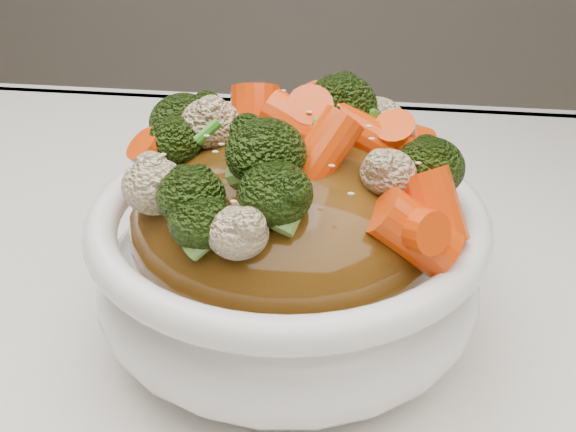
# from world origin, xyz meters

# --- Properties ---
(tablecloth) EXTENTS (1.20, 0.80, 0.04)m
(tablecloth) POSITION_xyz_m (0.00, 0.00, 0.73)
(tablecloth) COLOR silver
(tablecloth) RESTS_ON dining_table
(bowl) EXTENTS (0.20, 0.20, 0.08)m
(bowl) POSITION_xyz_m (0.00, 0.06, 0.79)
(bowl) COLOR white
(bowl) RESTS_ON tablecloth
(sauce_base) EXTENTS (0.16, 0.16, 0.09)m
(sauce_base) POSITION_xyz_m (0.00, 0.06, 0.82)
(sauce_base) COLOR #51310D
(sauce_base) RESTS_ON bowl
(carrots) EXTENTS (0.16, 0.16, 0.05)m
(carrots) POSITION_xyz_m (0.00, 0.06, 0.88)
(carrots) COLOR #EE4407
(carrots) RESTS_ON sauce_base
(broccoli) EXTENTS (0.16, 0.16, 0.04)m
(broccoli) POSITION_xyz_m (0.00, 0.06, 0.87)
(broccoli) COLOR black
(broccoli) RESTS_ON sauce_base
(cauliflower) EXTENTS (0.16, 0.16, 0.03)m
(cauliflower) POSITION_xyz_m (0.00, 0.06, 0.87)
(cauliflower) COLOR beige
(cauliflower) RESTS_ON sauce_base
(scallions) EXTENTS (0.12, 0.12, 0.02)m
(scallions) POSITION_xyz_m (0.00, 0.06, 0.88)
(scallions) COLOR #348A20
(scallions) RESTS_ON sauce_base
(sesame_seeds) EXTENTS (0.15, 0.15, 0.01)m
(sesame_seeds) POSITION_xyz_m (0.00, 0.06, 0.88)
(sesame_seeds) COLOR beige
(sesame_seeds) RESTS_ON sauce_base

